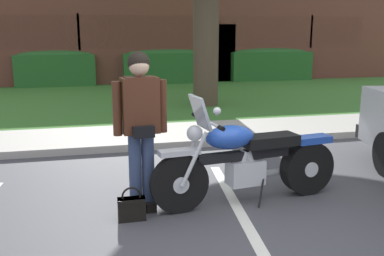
% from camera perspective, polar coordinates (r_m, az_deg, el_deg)
% --- Properties ---
extents(ground_plane, '(140.00, 140.00, 0.00)m').
position_cam_1_polar(ground_plane, '(4.14, 9.81, -15.16)').
color(ground_plane, '#424247').
extents(curb_strip, '(60.00, 0.20, 0.12)m').
position_cam_1_polar(curb_strip, '(7.32, -1.02, -2.02)').
color(curb_strip, '#ADA89E').
rests_on(curb_strip, ground).
extents(concrete_walk, '(60.00, 1.50, 0.08)m').
position_cam_1_polar(concrete_walk, '(8.14, -2.28, -0.67)').
color(concrete_walk, '#ADA89E').
rests_on(concrete_walk, ground).
extents(grass_lawn, '(60.00, 6.83, 0.06)m').
position_cam_1_polar(grass_lawn, '(12.18, -6.00, 3.71)').
color(grass_lawn, '#3D752D').
rests_on(grass_lawn, ground).
extents(stall_stripe_1, '(0.60, 4.39, 0.01)m').
position_cam_1_polar(stall_stripe_1, '(4.29, 8.13, -14.02)').
color(stall_stripe_1, silver).
rests_on(stall_stripe_1, ground).
extents(motorcycle, '(2.24, 0.82, 1.26)m').
position_cam_1_polar(motorcycle, '(4.99, 7.97, -4.12)').
color(motorcycle, black).
rests_on(motorcycle, ground).
extents(rider_person, '(0.57, 0.32, 1.70)m').
position_cam_1_polar(rider_person, '(4.61, -6.71, 0.99)').
color(rider_person, black).
rests_on(rider_person, ground).
extents(handbag, '(0.28, 0.13, 0.36)m').
position_cam_1_polar(handbag, '(4.61, -7.84, -10.11)').
color(handbag, black).
rests_on(handbag, ground).
extents(hedge_center_left, '(2.59, 0.90, 1.24)m').
position_cam_1_polar(hedge_center_left, '(15.56, -17.26, 7.47)').
color(hedge_center_left, '#286028').
rests_on(hedge_center_left, ground).
extents(hedge_center_right, '(3.22, 0.90, 1.24)m').
position_cam_1_polar(hedge_center_right, '(15.76, -3.09, 8.07)').
color(hedge_center_right, '#286028').
rests_on(hedge_center_right, ground).
extents(hedge_right, '(3.08, 0.90, 1.24)m').
position_cam_1_polar(hedge_right, '(16.86, 10.00, 8.20)').
color(hedge_right, '#286028').
rests_on(hedge_right, ground).
extents(brick_building, '(25.16, 10.75, 3.53)m').
position_cam_1_polar(brick_building, '(20.68, -14.22, 11.91)').
color(brick_building, brown).
rests_on(brick_building, ground).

